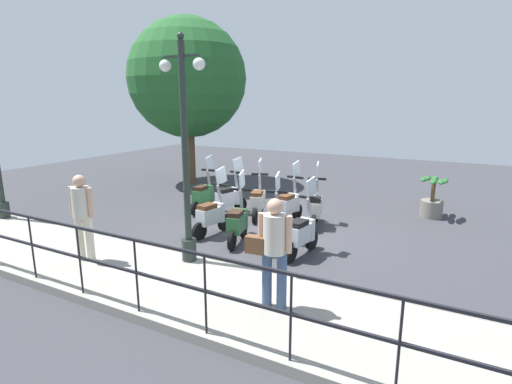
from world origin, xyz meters
The scene contains 17 objects.
ground_plane centered at (0.00, 0.00, 0.00)m, with size 28.00×28.00×0.00m, color #38383D.
promenade_walkway centered at (-3.15, 0.00, 0.07)m, with size 2.20×20.00×0.15m.
fence_railing centered at (-4.20, 0.00, 0.89)m, with size 0.04×16.03×1.07m.
lamp_post_near centered at (-2.40, 0.50, 1.88)m, with size 0.26×0.90×3.94m.
pedestrian_with_bag centered at (-3.22, -1.59, 1.08)m, with size 0.35×0.64×1.59m.
pedestrian_distant centered at (-3.29, 2.17, 1.08)m, with size 0.37×0.48×1.59m.
tree_large centered at (3.93, 5.26, 3.75)m, with size 4.18×4.18×5.86m.
potted_palm centered at (3.21, -3.12, 0.45)m, with size 1.06×0.66×1.05m.
scooter_near_0 centered at (-0.90, -1.10, 0.48)m, with size 1.23×0.45×1.54m.
scooter_near_1 centered at (-0.73, -0.42, 0.48)m, with size 1.22×0.50×1.54m.
scooter_near_2 centered at (-0.89, 0.36, 0.48)m, with size 1.21×0.51×1.54m.
scooter_near_3 centered at (-0.70, 1.15, 0.48)m, with size 1.23×0.47×1.54m.
scooter_far_0 centered at (1.03, -0.69, 0.48)m, with size 1.21×0.53×1.54m.
scooter_far_1 centered at (0.95, -0.03, 0.48)m, with size 1.23×0.44×1.54m.
scooter_far_2 centered at (0.92, 0.83, 0.48)m, with size 1.20×0.54×1.54m.
scooter_far_3 centered at (0.86, 1.67, 0.48)m, with size 1.20×0.54×1.54m.
scooter_far_4 centered at (0.78, 2.43, 0.48)m, with size 1.23×0.44×1.54m.
Camera 1 is at (-7.88, -3.82, 3.03)m, focal length 28.00 mm.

